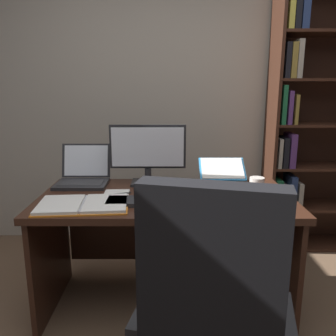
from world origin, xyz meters
TOP-DOWN VIEW (x-y plane):
  - wall_back at (0.00, 1.94)m, footprint 4.65×0.12m
  - desk at (-0.12, 0.88)m, footprint 1.51×0.76m
  - bookshelf at (1.11, 1.70)m, footprint 0.96×0.34m
  - monitor at (-0.24, 1.06)m, footprint 0.50×0.16m
  - laptop at (-0.67, 1.07)m, footprint 0.33×0.32m
  - keyboard at (-0.24, 0.66)m, footprint 0.42×0.15m
  - computer_mouse at (0.06, 0.66)m, footprint 0.06×0.10m
  - reading_stand_with_book at (0.27, 1.11)m, footprint 0.31×0.24m
  - open_binder at (-0.57, 0.61)m, footprint 0.52×0.35m
  - notepad at (-0.42, 0.80)m, footprint 0.16×0.21m
  - pen at (-0.40, 0.80)m, footprint 0.14×0.05m
  - coffee_mug at (0.45, 0.91)m, footprint 0.09×0.09m

SIDE VIEW (x-z plane):
  - desk at x=-0.12m, z-range 0.17..0.91m
  - notepad at x=-0.42m, z-range 0.74..0.75m
  - open_binder at x=-0.57m, z-range 0.74..0.77m
  - keyboard at x=-0.24m, z-range 0.74..0.77m
  - pen at x=-0.40m, z-range 0.75..0.76m
  - computer_mouse at x=0.06m, z-range 0.74..0.78m
  - coffee_mug at x=0.45m, z-range 0.74..0.83m
  - laptop at x=-0.67m, z-range 0.67..0.92m
  - reading_stand_with_book at x=0.27m, z-range 0.74..0.89m
  - monitor at x=-0.24m, z-range 0.75..1.14m
  - bookshelf at x=1.11m, z-range -0.04..2.11m
  - wall_back at x=0.00m, z-range 0.00..2.58m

